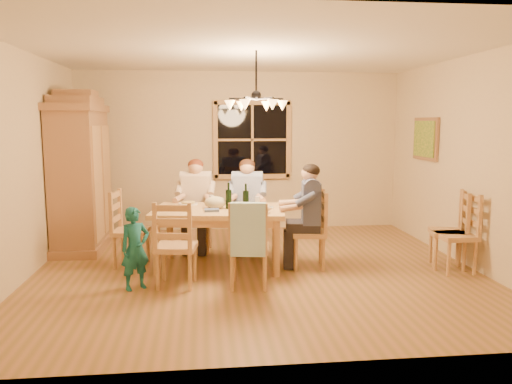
{
  "coord_description": "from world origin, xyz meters",
  "views": [
    {
      "loc": [
        -0.66,
        -6.07,
        1.85
      ],
      "look_at": [
        0.01,
        0.1,
        0.98
      ],
      "focal_mm": 35.0,
      "sensor_mm": 36.0,
      "label": 1
    }
  ],
  "objects": [
    {
      "name": "adult_woman",
      "position": [
        -0.75,
        1.02,
        0.84
      ],
      "size": [
        0.43,
        0.47,
        0.87
      ],
      "rotation": [
        0.0,
        0.0,
        3.0
      ],
      "color": "#C7B09A",
      "rests_on": "floor"
    },
    {
      "name": "wall_right",
      "position": [
        2.75,
        0.0,
        1.35
      ],
      "size": [
        0.02,
        5.0,
        2.7
      ],
      "primitive_type": "cube",
      "color": "beige",
      "rests_on": "floor"
    },
    {
      "name": "child",
      "position": [
        -1.41,
        -0.58,
        0.46
      ],
      "size": [
        0.4,
        0.37,
        0.93
      ],
      "primitive_type": "imported",
      "rotation": [
        0.0,
        0.0,
        0.55
      ],
      "color": "#176167",
      "rests_on": "floor"
    },
    {
      "name": "adult_slate_man",
      "position": [
        0.68,
        0.04,
        0.84
      ],
      "size": [
        0.47,
        0.43,
        0.87
      ],
      "rotation": [
        0.0,
        0.0,
        1.43
      ],
      "color": "#424969",
      "rests_on": "floor"
    },
    {
      "name": "wall_back",
      "position": [
        0.0,
        2.5,
        1.35
      ],
      "size": [
        5.5,
        0.02,
        2.7
      ],
      "primitive_type": "cube",
      "color": "beige",
      "rests_on": "floor"
    },
    {
      "name": "towel",
      "position": [
        -0.18,
        -0.82,
        0.7
      ],
      "size": [
        0.39,
        0.15,
        0.58
      ],
      "primitive_type": "cube",
      "rotation": [
        0.0,
        0.0,
        -0.14
      ],
      "color": "#A4D1DE",
      "rests_on": "chair_near_right"
    },
    {
      "name": "ceiling",
      "position": [
        0.0,
        0.0,
        2.7
      ],
      "size": [
        5.5,
        5.0,
        0.02
      ],
      "primitive_type": "cube",
      "color": "white",
      "rests_on": "wall_back"
    },
    {
      "name": "chair_far_left",
      "position": [
        -0.75,
        1.02,
        0.3
      ],
      "size": [
        0.49,
        0.48,
        0.99
      ],
      "rotation": [
        0.0,
        0.0,
        3.0
      ],
      "color": "tan",
      "rests_on": "floor"
    },
    {
      "name": "chair_end_right",
      "position": [
        0.68,
        0.04,
        0.3
      ],
      "size": [
        0.48,
        0.49,
        0.99
      ],
      "rotation": [
        0.0,
        0.0,
        1.43
      ],
      "color": "tan",
      "rests_on": "floor"
    },
    {
      "name": "cloth_bundle",
      "position": [
        -0.5,
        0.22,
        0.84
      ],
      "size": [
        0.28,
        0.22,
        0.15
      ],
      "primitive_type": "ellipsoid",
      "color": "#B9B086",
      "rests_on": "dining_table"
    },
    {
      "name": "chandelier",
      "position": [
        -0.0,
        0.0,
        2.08
      ],
      "size": [
        0.77,
        0.68,
        0.71
      ],
      "color": "black",
      "rests_on": "ceiling"
    },
    {
      "name": "dining_table",
      "position": [
        -0.45,
        0.2,
        0.65
      ],
      "size": [
        1.77,
        1.22,
        0.76
      ],
      "rotation": [
        0.0,
        0.0,
        -0.14
      ],
      "color": "tan",
      "rests_on": "floor"
    },
    {
      "name": "armoire",
      "position": [
        -2.42,
        1.38,
        1.06
      ],
      "size": [
        0.66,
        1.4,
        2.3
      ],
      "color": "olive",
      "rests_on": "floor"
    },
    {
      "name": "floor",
      "position": [
        0.0,
        0.0,
        0.0
      ],
      "size": [
        5.5,
        5.5,
        0.0
      ],
      "primitive_type": "plane",
      "color": "olive",
      "rests_on": "ground"
    },
    {
      "name": "wine_glass_a",
      "position": [
        -0.55,
        0.43,
        0.83
      ],
      "size": [
        0.06,
        0.06,
        0.14
      ],
      "primitive_type": "cylinder",
      "color": "silver",
      "rests_on": "dining_table"
    },
    {
      "name": "wall_left",
      "position": [
        -2.75,
        0.0,
        1.35
      ],
      "size": [
        0.02,
        5.0,
        2.7
      ],
      "primitive_type": "cube",
      "color": "beige",
      "rests_on": "floor"
    },
    {
      "name": "wine_bottle_a",
      "position": [
        -0.33,
        0.18,
        0.93
      ],
      "size": [
        0.08,
        0.08,
        0.33
      ],
      "primitive_type": "cylinder",
      "color": "black",
      "rests_on": "dining_table"
    },
    {
      "name": "window",
      "position": [
        0.2,
        2.47,
        1.55
      ],
      "size": [
        1.3,
        0.06,
        1.3
      ],
      "color": "black",
      "rests_on": "wall_back"
    },
    {
      "name": "napkin",
      "position": [
        -0.55,
        0.01,
        0.78
      ],
      "size": [
        0.2,
        0.16,
        0.03
      ],
      "primitive_type": "cube",
      "rotation": [
        0.0,
        0.0,
        -0.14
      ],
      "color": "#4B5B89",
      "rests_on": "dining_table"
    },
    {
      "name": "chair_end_left",
      "position": [
        -1.59,
        0.35,
        0.3
      ],
      "size": [
        0.48,
        0.49,
        0.99
      ],
      "rotation": [
        0.0,
        0.0,
        -1.71
      ],
      "color": "tan",
      "rests_on": "floor"
    },
    {
      "name": "plate_slate",
      "position": [
        0.11,
        0.15,
        0.77
      ],
      "size": [
        0.26,
        0.26,
        0.02
      ],
      "primitive_type": "cylinder",
      "color": "white",
      "rests_on": "dining_table"
    },
    {
      "name": "wine_glass_b",
      "position": [
        0.04,
        0.23,
        0.83
      ],
      "size": [
        0.06,
        0.06,
        0.14
      ],
      "primitive_type": "cylinder",
      "color": "silver",
      "rests_on": "dining_table"
    },
    {
      "name": "cap",
      "position": [
        0.06,
        -0.16,
        0.82
      ],
      "size": [
        0.2,
        0.2,
        0.11
      ],
      "primitive_type": "ellipsoid",
      "color": "tan",
      "rests_on": "dining_table"
    },
    {
      "name": "chair_spare_back",
      "position": [
        2.45,
        -0.14,
        0.3
      ],
      "size": [
        0.52,
        0.54,
        0.99
      ],
      "rotation": [
        0.0,
        0.0,
        1.3
      ],
      "color": "tan",
      "rests_on": "floor"
    },
    {
      "name": "chair_spare_front",
      "position": [
        2.45,
        -0.33,
        0.3
      ],
      "size": [
        0.43,
        0.45,
        0.99
      ],
      "rotation": [
        0.0,
        0.0,
        1.59
      ],
      "color": "tan",
      "rests_on": "floor"
    },
    {
      "name": "chair_near_right",
      "position": [
        -0.15,
        -0.63,
        0.3
      ],
      "size": [
        0.49,
        0.48,
        0.99
      ],
      "rotation": [
        0.0,
        0.0,
        -0.14
      ],
      "color": "tan",
      "rests_on": "floor"
    },
    {
      "name": "plate_woman",
      "position": [
        -0.85,
        0.56,
        0.77
      ],
      "size": [
        0.26,
        0.26,
        0.02
      ],
      "primitive_type": "cylinder",
      "color": "white",
      "rests_on": "dining_table"
    },
    {
      "name": "painting",
      "position": [
        2.71,
        1.2,
        1.6
      ],
      "size": [
        0.06,
        0.78,
        0.64
      ],
      "color": "olive",
      "rests_on": "wall_right"
    },
    {
      "name": "wine_bottle_b",
      "position": [
        -0.12,
        0.09,
        0.93
      ],
      "size": [
        0.08,
        0.08,
        0.33
      ],
      "primitive_type": "cylinder",
      "color": "black",
      "rests_on": "dining_table"
    },
    {
      "name": "chair_near_left",
      "position": [
        -0.97,
        -0.52,
        0.3
      ],
      "size": [
        0.49,
        0.48,
        0.99
      ],
      "rotation": [
        0.0,
        0.0,
        -0.14
      ],
      "color": "tan",
      "rests_on": "floor"
    },
    {
      "name": "adult_plaid_man",
      "position": [
        -0.03,
        0.92,
        0.84
      ],
      "size": [
        0.43,
        0.47,
        0.87
      ],
      "rotation": [
        0.0,
        0.0,
        3.0
      ],
      "color": "#384F9A",
      "rests_on": "floor"
    },
    {
      "name": "chair_far_right",
      "position": [
        -0.03,
        0.92,
        0.3
      ],
      "size": [
        0.49,
        0.48,
        0.99
      ],
      "rotation": [
        0.0,
        0.0,
        3.0
      ],
      "color": "tan",
      "rests_on": "floor"
    },
    {
      "name": "plate_plaid",
      "position": [
        -0.17,
        0.39,
        0.77
      ],
      "size": [
        0.26,
        0.26,
        0.02
      ],
      "primitive_type": "cylinder",
      "color": "white",
      "rests_on": "dining_table"
    }
  ]
}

